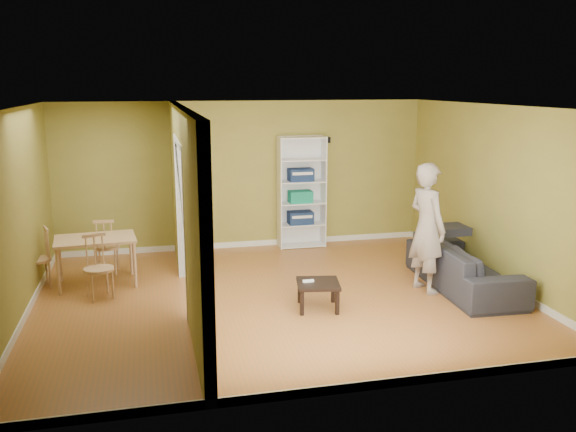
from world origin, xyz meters
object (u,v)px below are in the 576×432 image
at_px(sofa, 464,259).
at_px(person, 428,217).
at_px(chair_left, 37,258).
at_px(chair_far, 107,245).
at_px(coffee_table, 318,286).
at_px(dining_table, 95,243).
at_px(chair_near, 99,267).
at_px(bookshelf, 301,192).

xyz_separation_m(sofa, person, (-0.59, 0.03, 0.64)).
relative_size(chair_left, chair_far, 1.00).
xyz_separation_m(person, chair_left, (-5.38, 1.38, -0.64)).
bearing_deg(coffee_table, chair_far, 140.94).
distance_m(dining_table, chair_near, 0.66).
xyz_separation_m(bookshelf, coffee_table, (-0.56, -3.14, -0.68)).
height_order(chair_near, chair_far, chair_near).
bearing_deg(person, chair_left, 62.22).
bearing_deg(chair_far, chair_left, 33.45).
bearing_deg(sofa, chair_far, 71.95).
xyz_separation_m(coffee_table, chair_far, (-2.77, 2.25, 0.13)).
height_order(sofa, chair_far, chair_far).
relative_size(person, bookshelf, 1.08).
bearing_deg(chair_left, sofa, 59.37).
relative_size(bookshelf, dining_table, 1.76).
bearing_deg(person, coffee_table, 88.55).
distance_m(sofa, chair_far, 5.39).
distance_m(coffee_table, chair_near, 3.00).
relative_size(bookshelf, chair_left, 2.26).
height_order(bookshelf, coffee_table, bookshelf).
bearing_deg(person, bookshelf, 8.43).
bearing_deg(chair_near, coffee_table, -39.50).
distance_m(bookshelf, dining_table, 3.76).
height_order(person, chair_left, person).
distance_m(sofa, coffee_table, 2.29).
distance_m(bookshelf, chair_left, 4.53).
relative_size(chair_near, chair_far, 1.01).
xyz_separation_m(person, bookshelf, (-1.11, 2.79, -0.08)).
relative_size(sofa, chair_far, 2.59).
xyz_separation_m(sofa, dining_table, (-5.15, 1.36, 0.19)).
height_order(sofa, bookshelf, bookshelf).
relative_size(sofa, bookshelf, 1.15).
distance_m(dining_table, chair_far, 0.60).
bearing_deg(bookshelf, chair_near, -148.33).
height_order(sofa, chair_left, chair_left).
relative_size(sofa, dining_table, 2.02).
bearing_deg(sofa, coffee_table, 101.02).
bearing_deg(bookshelf, chair_left, -161.82).
distance_m(person, chair_left, 5.60).
xyz_separation_m(bookshelf, chair_near, (-3.37, -2.08, -0.55)).
bearing_deg(coffee_table, chair_left, 154.89).
bearing_deg(sofa, chair_left, 79.55).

